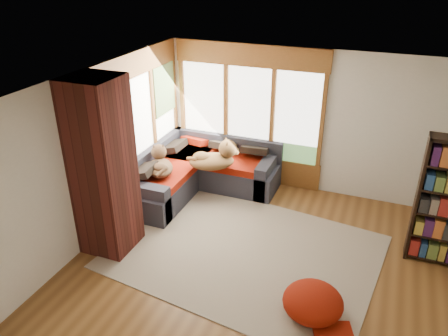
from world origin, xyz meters
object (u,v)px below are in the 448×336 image
Objects in this scene: sectional_sofa at (195,174)px; dog_brindle at (160,165)px; bookshelf at (448,204)px; pouf at (313,301)px; brick_chimney at (103,168)px; area_rug at (245,251)px; dog_tan at (215,158)px.

dog_brindle reaches higher than sectional_sofa.
bookshelf is 2.57× the size of pouf.
brick_chimney is 0.70× the size of area_rug.
dog_tan is at bearing 64.58° from brick_chimney.
brick_chimney reaches higher than pouf.
dog_brindle is at bearing 86.66° from brick_chimney.
sectional_sofa is 1.16× the size of bookshelf.
brick_chimney reaches higher than sectional_sofa.
sectional_sofa is 0.85m from dog_brindle.
brick_chimney is 4.76m from bookshelf.
area_rug is at bearing -146.23° from dog_brindle.
pouf is 3.53m from dog_brindle.
pouf is at bearing -130.00° from bookshelf.
dog_tan is at bearing 171.55° from bookshelf.
bookshelf is 2.40× the size of dog_brindle.
pouf is 3.19m from dog_tan.
brick_chimney reaches higher than dog_brindle.
pouf is 0.79× the size of dog_tan.
pouf is at bearing -73.53° from dog_tan.
bookshelf is at bearing 16.82° from brick_chimney.
dog_tan reaches higher than pouf.
sectional_sofa is at bearing 170.64° from bookshelf.
dog_brindle is (-0.36, -0.64, 0.43)m from sectional_sofa.
dog_brindle is at bearing -176.63° from dog_tan.
brick_chimney is 1.37× the size of bookshelf.
area_rug is 1.87m from dog_tan.
brick_chimney is 2.78× the size of dog_tan.
dog_tan reaches higher than dog_brindle.
pouf is (1.16, -0.89, 0.21)m from area_rug.
bookshelf is at bearing -10.83° from sectional_sofa.
brick_chimney is 1.18× the size of sectional_sofa.
dog_tan is (-3.63, 0.54, -0.18)m from bookshelf.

